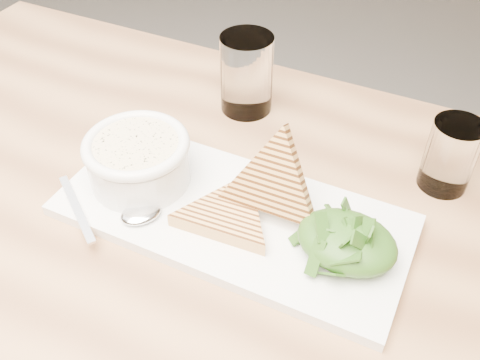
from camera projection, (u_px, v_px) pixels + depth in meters
The scene contains 14 objects.
table_top at pixel (180, 257), 0.64m from camera, with size 1.28×0.85×0.04m, color #9F7147.
table_leg_bl at pixel (77, 162), 1.35m from camera, with size 0.06×0.06×0.72m, color #9F7147.
platter at pixel (232, 215), 0.65m from camera, with size 0.43×0.19×0.01m, color white.
soup_bowl at pixel (139, 164), 0.67m from camera, with size 0.13×0.13×0.05m, color white.
soup at pixel (136, 146), 0.65m from camera, with size 0.11×0.11×0.01m, color beige.
bowl_rim at pixel (136, 144), 0.65m from camera, with size 0.13×0.13×0.01m, color white.
sandwich_flat at pixel (227, 215), 0.63m from camera, with size 0.14×0.14×0.02m, color tan, non-canonical shape.
sandwich_lean at pixel (273, 182), 0.62m from camera, with size 0.14×0.14×0.08m, color tan, non-canonical shape.
salad_base at pixel (347, 241), 0.59m from camera, with size 0.11×0.09×0.04m, color #1D4612.
arugula_pile at pixel (348, 238), 0.58m from camera, with size 0.11×0.10×0.05m, color #32581A, non-canonical shape.
spoon_bowl at pixel (141, 213), 0.64m from camera, with size 0.04×0.05×0.01m, color silver.
spoon_handle at pixel (77, 208), 0.65m from camera, with size 0.13×0.01×0.00m, color silver.
glass_near at pixel (247, 74), 0.79m from camera, with size 0.08×0.08×0.12m, color white.
glass_far at pixel (450, 156), 0.67m from camera, with size 0.06×0.06×0.10m, color white.
Camera 1 is at (0.43, -0.19, 1.24)m, focal length 40.00 mm.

